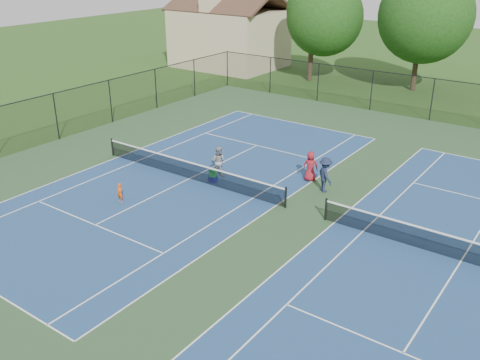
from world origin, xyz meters
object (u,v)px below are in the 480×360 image
Objects in this scene: bystander_c at (310,166)px; ball_hopper at (213,173)px; instructor at (219,161)px; ball_crate at (213,179)px; tree_back_a at (313,13)px; clapboard_house at (229,36)px; bystander_b at (325,175)px; tree_back_b at (423,11)px; child_player at (120,193)px.

ball_hopper is (-4.03, -3.12, -0.30)m from bystander_c.
instructor is 4.12× the size of ball_crate.
tree_back_a is 23.97m from bystander_c.
clapboard_house is 6.67× the size of bystander_c.
tree_back_a is at bearing -21.15° from bystander_b.
bystander_b is at bearing -81.25° from tree_back_b.
bystander_c is 5.11m from ball_hopper.
child_player is 0.60× the size of bystander_c.
tree_back_b reaches higher than bystander_c.
tree_back_b reaches higher than ball_crate.
clapboard_house is 28.62× the size of ball_hopper.
tree_back_b is 0.93× the size of clapboard_house.
tree_back_a reaches higher than bystander_c.
ball_crate is at bearing -72.85° from tree_back_a.
child_player is 9.82m from bystander_c.
tree_back_a is at bearing 107.15° from ball_hopper.
ball_crate is (-5.30, -2.33, -0.75)m from bystander_b.
instructor is at bearing 109.48° from ball_hopper.
tree_back_b is at bearing 87.52° from child_player.
child_player reaches higher than ball_crate.
tree_back_a is at bearing -5.71° from clapboard_house.
bystander_c is at bearing -84.12° from tree_back_b.
clapboard_house reaches higher than bystander_c.
ball_hopper is (0.00, 0.00, 0.35)m from ball_crate.
ball_crate is at bearing 8.37° from bystander_c.
tree_back_a is 29.11m from child_player.
instructor is 4.89m from bystander_c.
bystander_b is at bearing -44.60° from clapboard_house.
bystander_c is at bearing 37.76° from ball_crate.
tree_back_a is at bearing 105.19° from child_player.
tree_back_a is at bearing -167.47° from tree_back_b.
tree_back_a is at bearing -83.72° from instructor.
tree_back_b is at bearing -113.51° from bystander_c.
bystander_b is at bearing 23.75° from ball_hopper.
child_player is 0.54× the size of bystander_b.
bystander_b reaches higher than bystander_c.
bystander_b reaches higher than ball_crate.
bystander_c is 4.29× the size of ball_hopper.
ball_crate is at bearing 98.70° from instructor.
ball_crate is (-1.72, -25.60, -6.44)m from tree_back_b.
bystander_b is at bearing 118.59° from bystander_c.
ball_crate is 1.05× the size of ball_hopper.
ball_crate is at bearing -54.91° from clapboard_house.
clapboard_house reaches higher than ball_crate.
child_player is 2.46× the size of ball_crate.
tree_back_b is 5.54× the size of bystander_b.
clapboard_house reaches higher than instructor.
instructor is at bearing -94.70° from tree_back_b.
ball_crate is 0.35m from ball_hopper.
tree_back_a reaches higher than bystander_b.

